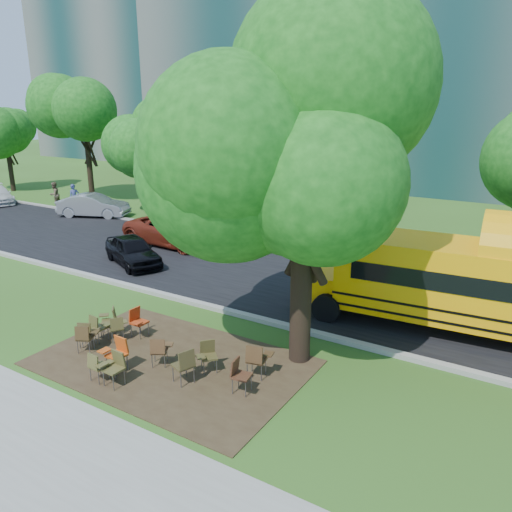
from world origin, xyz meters
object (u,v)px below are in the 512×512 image
Objects in this scene: chair_8 at (117,326)px; chair_10 at (137,320)px; chair_9 at (110,318)px; pedestrian_a at (74,197)px; pedestrian_b at (55,194)px; chair_6 at (185,362)px; chair_0 at (87,332)px; bg_car_red at (175,230)px; chair_7 at (239,373)px; chair_2 at (85,336)px; chair_4 at (98,364)px; chair_1 at (98,326)px; chair_11 at (160,349)px; chair_12 at (207,353)px; main_tree at (305,161)px; chair_3 at (117,351)px; bg_car_silver at (93,205)px; black_car at (133,250)px; chair_13 at (257,358)px; chair_5 at (114,365)px.

chair_8 is 0.89× the size of chair_10.
chair_9 is 19.72m from pedestrian_a.
chair_9 is 0.53× the size of pedestrian_b.
chair_6 is 1.07× the size of chair_10.
bg_car_red reaches higher than chair_0.
chair_0 is 0.94× the size of chair_7.
chair_2 is 1.73m from chair_4.
chair_8 is at bearing 41.33° from chair_1.
chair_11 is (-2.45, -0.05, -0.02)m from chair_7.
chair_4 is 0.48× the size of pedestrian_b.
chair_6 is 1.13× the size of chair_12.
chair_6 is at bearing 34.99° from chair_12.
chair_1 is 0.96× the size of chair_10.
chair_1 is at bearing 43.14° from pedestrian_b.
chair_9 reaches higher than chair_0.
chair_10 is at bearing 114.85° from chair_4.
chair_10 is (-4.67, -1.28, -4.74)m from main_tree.
chair_1 is 21.89m from pedestrian_b.
chair_0 is at bearing -26.82° from chair_10.
chair_6 is at bearing -83.79° from chair_7.
chair_3 reaches higher than chair_4.
pedestrian_a is (-2.57, 0.70, 0.15)m from bg_car_silver.
chair_13 is at bearing -94.18° from black_car.
chair_4 is at bearing 139.22° from chair_6.
chair_3 is 1.04× the size of chair_5.
chair_4 is 0.21× the size of black_car.
black_car is at bearing 132.03° from chair_1.
bg_car_red is at bearing -78.70° from pedestrian_a.
chair_10 is at bearing -110.33° from chair_9.
chair_9 is 0.21× the size of bg_car_silver.
chair_7 is 4.48m from chair_8.
bg_car_silver is (-15.08, 12.97, 0.21)m from chair_4.
main_tree is 10.02× the size of chair_10.
main_tree is 9.49× the size of chair_13.
chair_10 is at bearing -164.67° from main_tree.
bg_car_silver reaches higher than chair_0.
chair_0 is at bearing -35.95° from chair_12.
black_car is at bearing 132.11° from chair_4.
chair_3 is 1.72m from chair_8.
black_car is 10.56m from bg_car_silver.
main_tree is at bearing 178.98° from chair_12.
chair_3 is at bearing -172.64° from chair_9.
main_tree reaches higher than pedestrian_a.
chair_1 is 1.02× the size of chair_12.
chair_4 is 0.15× the size of bg_car_red.
chair_11 is at bearing -134.69° from chair_3.
chair_4 is 3.52m from chair_7.
bg_car_red is (-7.12, 10.59, 0.19)m from chair_5.
chair_7 is (4.71, 0.55, 0.02)m from chair_2.
chair_3 is 2.23m from chair_9.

